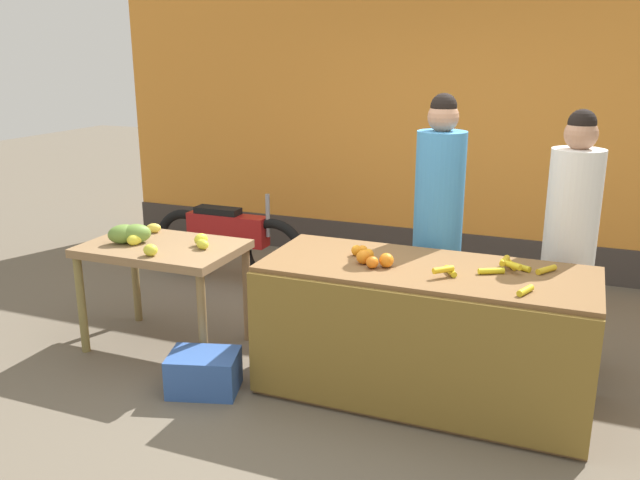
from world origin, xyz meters
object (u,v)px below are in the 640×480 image
at_px(vendor_woman_blue_shirt, 438,227).
at_px(vendor_woman_white_shirt, 569,244).
at_px(produce_crate, 204,372).
at_px(produce_sack, 309,290).
at_px(parked_motorcycle, 228,239).

bearing_deg(vendor_woman_blue_shirt, vendor_woman_white_shirt, 3.90).
distance_m(produce_crate, produce_sack, 1.32).
relative_size(vendor_woman_white_shirt, produce_crate, 4.04).
distance_m(vendor_woman_blue_shirt, vendor_woman_white_shirt, 0.87).
relative_size(vendor_woman_blue_shirt, parked_motorcycle, 1.16).
xyz_separation_m(vendor_woman_white_shirt, produce_sack, (-1.91, 0.09, -0.63)).
xyz_separation_m(vendor_woman_blue_shirt, parked_motorcycle, (-2.16, 0.82, -0.54)).
bearing_deg(vendor_woman_white_shirt, produce_sack, 177.35).
xyz_separation_m(parked_motorcycle, produce_sack, (1.12, -0.67, -0.13)).
relative_size(produce_crate, produce_sack, 0.81).
xyz_separation_m(vendor_woman_blue_shirt, vendor_woman_white_shirt, (0.87, 0.06, -0.04)).
xyz_separation_m(vendor_woman_blue_shirt, produce_sack, (-1.04, 0.15, -0.67)).
bearing_deg(vendor_woman_white_shirt, parked_motorcycle, 165.96).
relative_size(vendor_woman_blue_shirt, vendor_woman_white_shirt, 1.05).
relative_size(vendor_woman_blue_shirt, produce_crate, 4.23).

